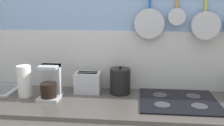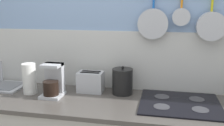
# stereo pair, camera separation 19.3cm
# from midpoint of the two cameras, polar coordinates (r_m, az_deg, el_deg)

# --- Properties ---
(wall_back) EXTENTS (7.20, 0.15, 2.60)m
(wall_back) POSITION_cam_midpoint_polar(r_m,az_deg,el_deg) (2.27, -0.23, 2.83)
(wall_back) COLOR #84A3CC
(wall_back) RESTS_ON ground_plane
(countertop) EXTENTS (3.12, 0.66, 0.03)m
(countertop) POSITION_cam_midpoint_polar(r_m,az_deg,el_deg) (2.03, -1.49, -9.33)
(countertop) COLOR #4C4742
(countertop) RESTS_ON cabinet_base
(paper_towel_roll) EXTENTS (0.12, 0.12, 0.27)m
(paper_towel_roll) POSITION_cam_midpoint_polar(r_m,az_deg,el_deg) (2.25, -21.72, -3.91)
(paper_towel_roll) COLOR white
(paper_towel_roll) RESTS_ON countertop
(coffee_maker) EXTENTS (0.17, 0.19, 0.28)m
(coffee_maker) POSITION_cam_midpoint_polar(r_m,az_deg,el_deg) (2.15, -16.46, -4.76)
(coffee_maker) COLOR #B7BABF
(coffee_maker) RESTS_ON countertop
(toaster) EXTENTS (0.24, 0.15, 0.18)m
(toaster) POSITION_cam_midpoint_polar(r_m,az_deg,el_deg) (2.22, -8.03, -4.47)
(toaster) COLOR #B7BABF
(toaster) RESTS_ON countertop
(kettle) EXTENTS (0.18, 0.18, 0.25)m
(kettle) POSITION_cam_midpoint_polar(r_m,az_deg,el_deg) (2.17, -0.67, -4.17)
(kettle) COLOR black
(kettle) RESTS_ON countertop
(cooktop) EXTENTS (0.61, 0.54, 0.01)m
(cooktop) POSITION_cam_midpoint_polar(r_m,az_deg,el_deg) (2.06, 12.36, -8.52)
(cooktop) COLOR black
(cooktop) RESTS_ON countertop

